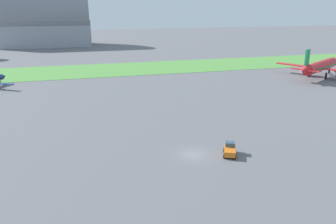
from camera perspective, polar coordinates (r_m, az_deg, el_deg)
ground_plane at (r=56.93m, az=4.24°, el=-7.12°), size 600.00×600.00×0.00m
grass_taxiway_strip at (r=132.73m, az=-7.57°, el=7.17°), size 360.00×28.00×0.08m
airplane_parked_jet_far at (r=126.00m, az=24.13°, el=7.00°), size 26.91×26.90×10.68m
pushback_tug_near_gate at (r=57.20m, az=10.35°, el=-6.25°), size 3.21×4.02×1.95m
hangar_distant at (r=217.51m, az=-20.02°, el=13.99°), size 51.24×24.99×29.84m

